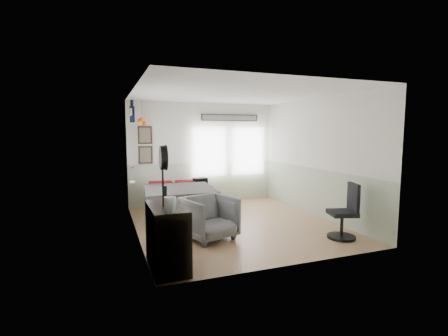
% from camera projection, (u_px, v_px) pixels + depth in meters
% --- Properties ---
extents(ground_plane, '(4.00, 4.50, 0.01)m').
position_uv_depth(ground_plane, '(235.00, 224.00, 6.83)').
color(ground_plane, '#AB7D58').
extents(room_shell, '(4.02, 4.52, 2.71)m').
position_uv_depth(room_shell, '(229.00, 147.00, 6.80)').
color(room_shell, silver).
rests_on(room_shell, ground_plane).
extents(wall_decor, '(3.55, 1.32, 1.44)m').
position_uv_depth(wall_decor, '(164.00, 125.00, 8.04)').
color(wall_decor, '#3D281B').
rests_on(wall_decor, room_shell).
extents(bed, '(1.65, 2.21, 0.67)m').
position_uv_depth(bed, '(178.00, 201.00, 7.57)').
color(bed, black).
rests_on(bed, ground_plane).
extents(dresser, '(0.48, 1.00, 0.90)m').
position_uv_depth(dresser, '(167.00, 237.00, 4.61)').
color(dresser, black).
rests_on(dresser, ground_plane).
extents(armchair, '(1.04, 1.06, 0.77)m').
position_uv_depth(armchair, '(209.00, 218.00, 5.86)').
color(armchair, gray).
rests_on(armchair, ground_plane).
extents(nightstand, '(0.55, 0.44, 0.54)m').
position_uv_depth(nightstand, '(200.00, 196.00, 8.46)').
color(nightstand, black).
rests_on(nightstand, ground_plane).
extents(task_chair, '(0.56, 0.56, 1.01)m').
position_uv_depth(task_chair, '(345.00, 216.00, 5.87)').
color(task_chair, black).
rests_on(task_chair, ground_plane).
extents(kettle, '(0.18, 0.15, 0.21)m').
position_uv_depth(kettle, '(170.00, 205.00, 4.15)').
color(kettle, silver).
rests_on(kettle, dresser).
extents(bottle, '(0.07, 0.07, 0.27)m').
position_uv_depth(bottle, '(165.00, 195.00, 4.61)').
color(bottle, black).
rests_on(bottle, dresser).
extents(stand_fan, '(0.10, 0.35, 0.86)m').
position_uv_depth(stand_fan, '(163.00, 159.00, 4.42)').
color(stand_fan, black).
rests_on(stand_fan, dresser).
extents(black_bag, '(0.38, 0.29, 0.20)m').
position_uv_depth(black_bag, '(200.00, 182.00, 8.42)').
color(black_bag, black).
rests_on(black_bag, nightstand).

